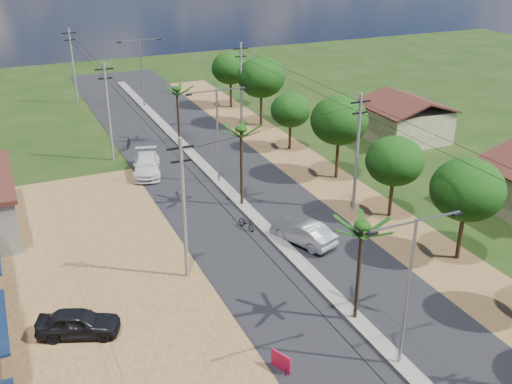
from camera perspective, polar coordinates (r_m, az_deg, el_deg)
ground at (r=31.43m, az=13.46°, el=-15.69°), size 160.00×160.00×0.00m
road at (r=42.06m, az=1.29°, el=-3.97°), size 12.00×110.00×0.04m
median at (r=44.45m, az=-0.35°, el=-2.23°), size 1.00×90.00×0.18m
dirt_lot_west at (r=33.08m, az=-17.99°, el=-13.98°), size 18.00×46.00×0.04m
dirt_shoulder_east at (r=45.96m, az=10.93°, el=-1.88°), size 5.00×90.00×0.03m
house_east_far at (r=61.91m, az=13.98°, el=7.01°), size 7.60×7.50×4.60m
tree_east_c at (r=39.14m, az=19.49°, el=0.22°), size 4.60×4.60×6.83m
tree_east_d at (r=44.04m, az=13.06°, el=2.89°), size 4.20×4.20×6.13m
tree_east_e at (r=50.12m, az=7.94°, el=6.77°), size 4.80×4.80×7.14m
tree_east_f at (r=56.93m, az=3.31°, el=7.79°), size 3.80×3.80×5.52m
tree_east_g at (r=63.81m, az=0.50°, el=10.86°), size 5.00×5.00×7.38m
tree_east_h at (r=71.01m, az=-2.45°, el=11.70°), size 4.40×4.40×6.52m
palm_median_near at (r=31.06m, az=10.06°, el=-3.61°), size 2.00×2.00×6.15m
palm_median_mid at (r=43.95m, az=-1.42°, el=5.64°), size 2.00×2.00×6.55m
palm_median_far at (r=58.65m, az=-7.54°, el=9.50°), size 2.00×2.00×5.85m
streetlight_near at (r=28.67m, az=14.37°, el=-8.28°), size 5.10×0.18×8.00m
streetlight_mid at (r=48.73m, az=-3.69°, el=6.08°), size 5.10×0.18×8.00m
streetlight_far at (r=71.95m, az=-10.86°, el=11.58°), size 5.10×0.18×8.00m
utility_pole_w_b at (r=35.18m, az=-6.91°, el=-1.39°), size 1.60×0.24×9.00m
utility_pole_w_c at (r=55.37m, az=-13.89°, el=7.60°), size 1.60×0.24×9.00m
utility_pole_w_d at (r=75.59m, az=-17.04°, el=11.54°), size 1.60×0.24×9.00m
utility_pole_e_b at (r=44.36m, az=9.61°, el=3.92°), size 1.60×0.24×9.00m
utility_pole_e_c at (r=63.03m, az=-1.43°, el=10.24°), size 1.60×0.24×9.00m
car_silver_mid at (r=40.61m, az=4.52°, el=-3.90°), size 3.22×5.05×1.57m
car_white_far at (r=52.68m, az=-10.36°, el=2.53°), size 3.55×5.93×1.61m
car_parked_dark at (r=33.34m, az=-16.56°, el=-11.91°), size 4.64×3.15×1.47m
moto_rider_west_a at (r=42.46m, az=-0.91°, el=-3.00°), size 0.99×1.85×0.93m
moto_rider_west_b at (r=59.45m, az=-12.05°, el=4.55°), size 1.04×1.62×0.95m
roadside_sign at (r=30.03m, az=2.39°, el=-15.87°), size 0.54×1.14×1.00m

